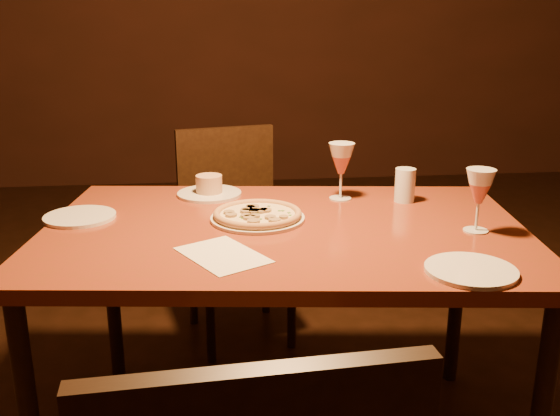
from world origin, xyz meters
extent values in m
cube|color=maroon|center=(-0.06, 0.00, 0.74)|extent=(1.52, 1.08, 0.04)
cylinder|color=black|center=(-0.66, 0.47, 0.36)|extent=(0.05, 0.05, 0.72)
cylinder|color=black|center=(0.64, 0.32, 0.36)|extent=(0.05, 0.05, 0.72)
cube|color=black|center=(-0.16, 0.76, 0.47)|extent=(0.52, 0.52, 0.04)
cube|color=black|center=(-0.21, 0.96, 0.69)|extent=(0.43, 0.13, 0.41)
cylinder|color=black|center=(-0.29, 0.55, 0.22)|extent=(0.04, 0.04, 0.44)
cylinder|color=black|center=(-0.37, 0.90, 0.22)|extent=(0.04, 0.04, 0.44)
cylinder|color=black|center=(0.05, 0.63, 0.22)|extent=(0.04, 0.04, 0.44)
cylinder|color=black|center=(-0.03, 0.98, 0.22)|extent=(0.04, 0.04, 0.44)
cylinder|color=silver|center=(-0.13, 0.07, 0.77)|extent=(0.29, 0.29, 0.01)
cylinder|color=beige|center=(-0.13, 0.07, 0.78)|extent=(0.26, 0.26, 0.01)
torus|color=tan|center=(-0.13, 0.07, 0.78)|extent=(0.27, 0.27, 0.02)
cylinder|color=silver|center=(-0.28, 0.37, 0.77)|extent=(0.22, 0.22, 0.01)
cylinder|color=tan|center=(-0.28, 0.37, 0.80)|extent=(0.09, 0.09, 0.06)
cylinder|color=silver|center=(0.38, 0.22, 0.82)|extent=(0.07, 0.07, 0.11)
cylinder|color=silver|center=(-0.68, 0.15, 0.77)|extent=(0.22, 0.22, 0.01)
cylinder|color=silver|center=(0.36, -0.40, 0.77)|extent=(0.22, 0.22, 0.01)
cube|color=silver|center=(-0.24, -0.22, 0.76)|extent=(0.27, 0.29, 0.00)
camera|label=1|loc=(-0.26, -1.74, 1.36)|focal=40.00mm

